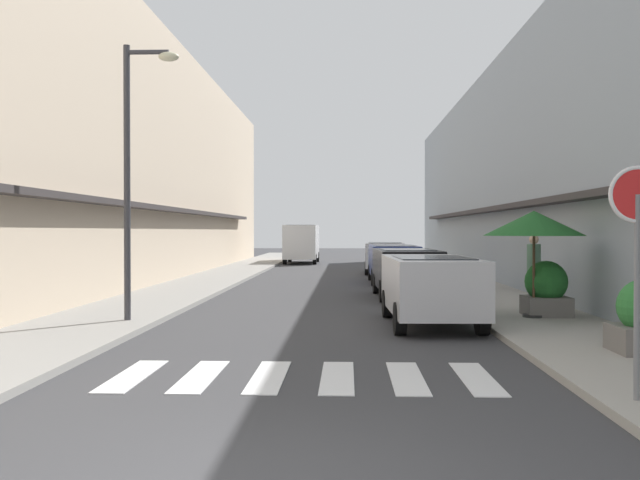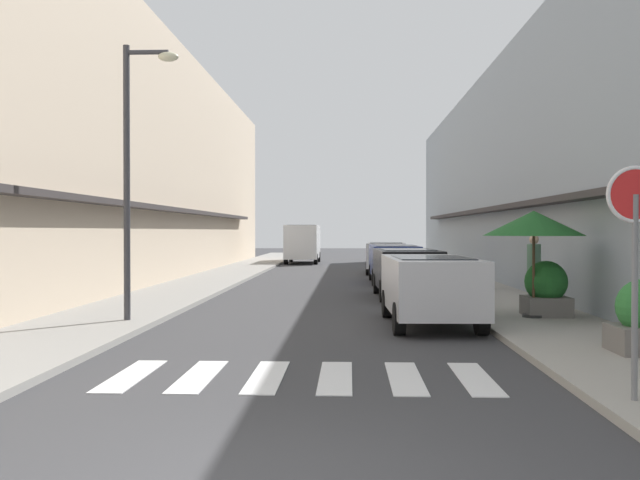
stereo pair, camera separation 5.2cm
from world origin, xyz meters
name	(u,v)px [view 2 (the right image)]	position (x,y,z in m)	size (l,w,h in m)	color
ground_plane	(331,287)	(0.00, 20.21, 0.00)	(111.14, 111.14, 0.00)	#38383A
sidewalk_left	(200,284)	(-4.78, 20.21, 0.06)	(2.71, 70.72, 0.12)	gray
sidewalk_right	(464,285)	(4.78, 20.21, 0.06)	(2.71, 70.72, 0.12)	#9E998E
building_row_left	(109,159)	(-8.64, 21.73, 4.81)	(5.50, 47.47, 9.62)	#C6B299
building_row_right	(561,172)	(8.64, 21.73, 4.24)	(5.50, 47.47, 8.48)	#939EA8
crosswalk	(301,377)	(0.00, 4.38, 0.01)	(5.20, 2.20, 0.01)	silver
parked_car_near	(430,283)	(2.38, 9.75, 0.92)	(1.91, 4.29, 1.47)	silver
parked_car_mid	(407,267)	(2.38, 15.98, 0.92)	(1.91, 4.29, 1.47)	black
parked_car_far	(394,259)	(2.38, 21.99, 0.92)	(1.83, 4.46, 1.47)	navy
parked_car_distant	(386,254)	(2.38, 28.10, 0.92)	(1.97, 4.46, 1.47)	silver
delivery_van	(303,241)	(-2.23, 38.55, 1.41)	(2.02, 5.40, 2.37)	silver
round_street_sign	(635,221)	(3.86, 2.73, 2.14)	(0.65, 0.07, 2.63)	slate
street_lamp	(135,154)	(-3.90, 9.54, 3.65)	(1.19, 0.28, 5.84)	#38383D
cafe_umbrella	(534,224)	(4.71, 10.39, 2.17)	(2.20, 2.20, 2.34)	#262626
planter_midblock	(546,290)	(5.06, 10.66, 0.70)	(0.96, 0.96, 1.23)	slate
planter_far	(479,277)	(4.89, 17.97, 0.52)	(0.72, 0.72, 0.90)	#4C4C4C
pedestrian_walking_near	(534,268)	(5.29, 12.59, 1.07)	(0.34, 0.34, 1.80)	#282B33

